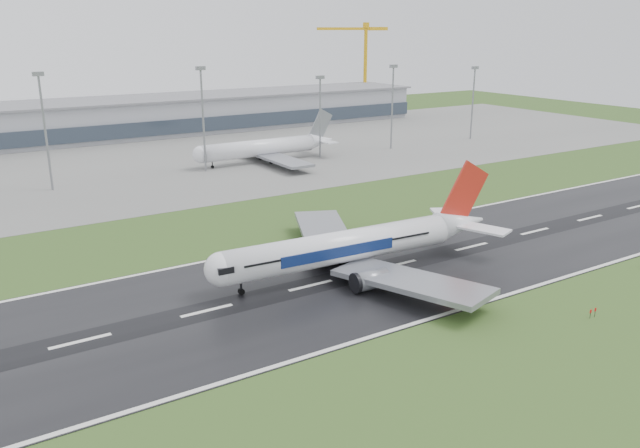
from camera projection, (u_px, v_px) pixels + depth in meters
ground at (471, 247)px, 134.73m from camera, size 520.00×520.00×0.00m
runway at (471, 247)px, 134.72m from camera, size 400.00×45.00×0.10m
apron at (227, 153)px, 235.78m from camera, size 400.00×130.00×0.08m
terminal at (171, 115)px, 282.09m from camera, size 240.00×36.00×15.00m
main_airliner at (360, 225)px, 119.06m from camera, size 64.34×61.61×18.03m
parked_airliner at (264, 139)px, 218.02m from camera, size 55.45×51.69×16.12m
tower_crane at (365, 68)px, 349.28m from camera, size 48.13×6.26×47.20m
floodmast_1 at (46, 135)px, 177.38m from camera, size 0.64×0.64×31.97m
floodmast_2 at (203, 122)px, 201.27m from camera, size 0.64×0.64×32.03m
floodmast_3 at (320, 119)px, 224.25m from camera, size 0.64×0.64×27.59m
floodmast_4 at (392, 109)px, 240.28m from camera, size 0.64×0.64×30.38m
floodmast_5 at (473, 105)px, 262.07m from camera, size 0.64×0.64×28.52m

